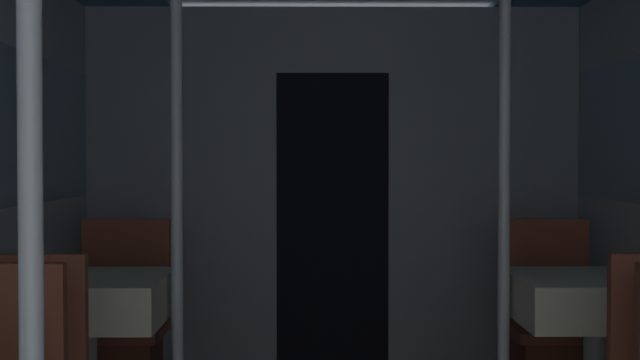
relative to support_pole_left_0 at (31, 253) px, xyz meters
name	(u,v)px	position (x,y,z in m)	size (l,w,h in m)	color
bulkhead_far	(332,191)	(0.66, 3.40, 0.00)	(2.82, 0.09, 2.10)	gray
support_pole_left_0	(31,253)	(0.00, 0.00, 0.00)	(0.05, 0.05, 2.10)	silver
dining_table_left_1	(84,306)	(-0.37, 1.84, -0.41)	(0.66, 0.66, 0.76)	#4C4C51
chair_left_far_1	(119,359)	(-0.37, 2.47, -0.76)	(0.43, 0.43, 0.94)	brown
support_pole_left_1	(177,204)	(0.00, 1.84, 0.00)	(0.05, 0.05, 2.10)	silver
dining_table_right_1	(596,305)	(1.68, 1.84, -0.41)	(0.66, 0.66, 0.76)	#4C4C51
chair_right_far_1	(553,358)	(1.68, 2.47, -0.76)	(0.43, 0.43, 0.94)	brown
support_pole_right_1	(504,204)	(1.31, 1.84, 0.00)	(0.05, 0.05, 2.10)	silver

